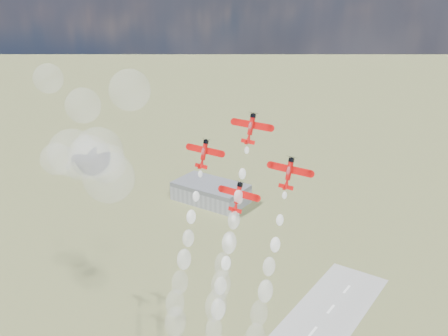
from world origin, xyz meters
TOP-DOWN VIEW (x-y plane):
  - hangar at (-120.00, 180.00)m, footprint 50.00×28.00m
  - plane_lead at (12.23, 12.62)m, footprint 10.52×4.51m
  - plane_left at (0.07, 9.84)m, footprint 10.52×4.51m
  - plane_right at (24.39, 9.84)m, footprint 10.52×4.51m
  - plane_slot at (12.23, 7.06)m, footprint 10.52×4.51m
  - smoke_trail_lead at (12.05, 0.44)m, footprint 5.10×16.02m
  - smoke_trail_left at (0.20, -2.35)m, footprint 5.38×15.69m
  - smoke_trail_right at (24.24, -2.82)m, footprint 5.10×16.63m
  - drifted_smoke_cloud at (-58.47, 24.10)m, footprint 50.69×37.69m

SIDE VIEW (x-z plane):
  - hangar at x=-120.00m, z-range 0.00..13.00m
  - smoke_trail_right at x=24.24m, z-range 51.15..92.72m
  - smoke_trail_left at x=0.20m, z-range 51.91..92.63m
  - smoke_trail_lead at x=12.05m, z-range 60.08..100.47m
  - drifted_smoke_cloud at x=-58.47m, z-range 71.75..115.72m
  - plane_slot at x=12.23m, z-range 95.97..103.24m
  - plane_left at x=0.07m, z-range 104.02..111.28m
  - plane_right at x=24.39m, z-range 104.02..111.28m
  - plane_lead at x=12.23m, z-range 112.06..119.33m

